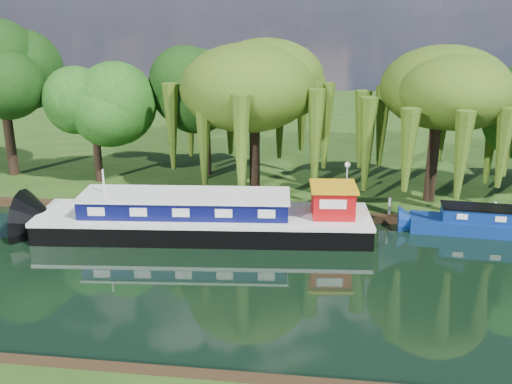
# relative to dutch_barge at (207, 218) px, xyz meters

# --- Properties ---
(ground) EXTENTS (120.00, 120.00, 0.00)m
(ground) POSITION_rel_dutch_barge_xyz_m (7.34, -4.98, -0.97)
(ground) COLOR black
(far_bank) EXTENTS (120.00, 52.00, 0.45)m
(far_bank) POSITION_rel_dutch_barge_xyz_m (7.34, 29.02, -0.74)
(far_bank) COLOR #1E3B10
(far_bank) RESTS_ON ground
(dutch_barge) EXTENTS (18.75, 5.76, 3.90)m
(dutch_barge) POSITION_rel_dutch_barge_xyz_m (0.00, 0.00, 0.00)
(dutch_barge) COLOR black
(dutch_barge) RESTS_ON ground
(red_dinghy) EXTENTS (3.67, 2.74, 0.73)m
(red_dinghy) POSITION_rel_dutch_barge_xyz_m (-4.82, 0.27, -0.97)
(red_dinghy) COLOR #A00B0E
(red_dinghy) RESTS_ON ground
(willow_left) EXTENTS (7.79, 7.79, 9.34)m
(willow_left) POSITION_rel_dutch_barge_xyz_m (1.70, 7.79, 6.27)
(willow_left) COLOR black
(willow_left) RESTS_ON far_bank
(willow_right) EXTENTS (7.13, 7.13, 8.69)m
(willow_right) POSITION_rel_dutch_barge_xyz_m (13.08, 6.29, 5.82)
(willow_right) COLOR black
(willow_right) RESTS_ON far_bank
(tree_far_left) EXTENTS (4.94, 4.94, 7.96)m
(tree_far_left) POSITION_rel_dutch_barge_xyz_m (-9.36, 7.70, 4.93)
(tree_far_left) COLOR black
(tree_far_left) RESTS_ON far_bank
(tree_far_back) EXTENTS (5.92, 5.92, 9.95)m
(tree_far_back) POSITION_rel_dutch_barge_xyz_m (-16.25, 8.51, 6.41)
(tree_far_back) COLOR black
(tree_far_back) RESTS_ON far_bank
(tree_far_mid) EXTENTS (5.15, 5.15, 8.42)m
(tree_far_mid) POSITION_rel_dutch_barge_xyz_m (-2.12, 10.18, 5.29)
(tree_far_mid) COLOR black
(tree_far_mid) RESTS_ON far_bank
(lamppost) EXTENTS (0.36, 0.36, 2.56)m
(lamppost) POSITION_rel_dutch_barge_xyz_m (7.84, 5.52, 1.45)
(lamppost) COLOR silver
(lamppost) RESTS_ON far_bank
(mooring_posts) EXTENTS (19.16, 0.16, 1.00)m
(mooring_posts) POSITION_rel_dutch_barge_xyz_m (6.84, 3.42, -0.02)
(mooring_posts) COLOR silver
(mooring_posts) RESTS_ON far_bank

